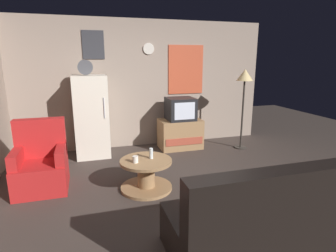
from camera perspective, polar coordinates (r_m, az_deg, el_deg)
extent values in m
plane|color=#3D332D|center=(3.81, 2.90, -14.25)|extent=(12.00, 12.00, 0.00)
cube|color=gray|center=(5.75, -5.21, 8.52)|extent=(5.20, 0.10, 2.54)
cube|color=#C64C2D|center=(5.93, 3.68, 11.49)|extent=(0.76, 0.02, 1.00)
cube|color=#333338|center=(5.57, -15.15, 15.84)|extent=(0.40, 0.02, 0.52)
cylinder|color=silver|center=(5.70, -4.02, 15.59)|extent=(0.22, 0.03, 0.22)
cube|color=silver|center=(5.29, -15.49, 1.91)|extent=(0.60, 0.60, 1.50)
cylinder|color=silver|center=(4.96, -13.00, 3.66)|extent=(0.02, 0.02, 0.36)
cylinder|color=#4C4C51|center=(5.11, -16.68, 11.51)|extent=(0.26, 0.04, 0.26)
cube|color=#9E754C|center=(5.65, 2.51, -1.61)|extent=(0.84, 0.52, 0.59)
cube|color=#AD4733|center=(5.43, 3.42, -3.21)|extent=(0.76, 0.01, 0.14)
cube|color=black|center=(5.53, 2.58, 3.55)|extent=(0.54, 0.50, 0.44)
cube|color=silver|center=(5.30, 3.47, 3.08)|extent=(0.41, 0.01, 0.33)
cylinder|color=#332D28|center=(5.90, 14.66, -4.26)|extent=(0.24, 0.24, 0.02)
cylinder|color=#332D28|center=(5.73, 15.07, 2.32)|extent=(0.04, 0.04, 1.40)
cone|color=#F2D18C|center=(5.64, 15.57, 10.11)|extent=(0.32, 0.32, 0.22)
cylinder|color=#9E754C|center=(4.01, -4.46, -12.48)|extent=(0.72, 0.72, 0.04)
cylinder|color=#9E754C|center=(3.92, -4.51, -9.91)|extent=(0.24, 0.24, 0.39)
cylinder|color=#9E754C|center=(3.85, -4.56, -7.24)|extent=(0.72, 0.72, 0.04)
cylinder|color=silver|center=(3.87, -3.49, -5.64)|extent=(0.05, 0.05, 0.15)
cylinder|color=silver|center=(3.75, -6.74, -6.83)|extent=(0.08, 0.08, 0.09)
cube|color=red|center=(4.28, -24.56, -9.33)|extent=(0.68, 0.68, 0.40)
cube|color=red|center=(4.38, -24.75, -2.21)|extent=(0.68, 0.16, 0.56)
cube|color=red|center=(4.23, -28.72, -5.72)|extent=(0.12, 0.60, 0.20)
cube|color=red|center=(4.15, -21.13, -5.31)|extent=(0.12, 0.60, 0.20)
cube|color=black|center=(2.96, 17.61, -19.36)|extent=(1.70, 0.80, 0.40)
cube|color=black|center=(2.53, 22.26, -13.78)|extent=(1.70, 0.20, 0.52)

